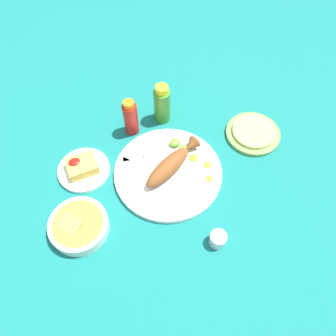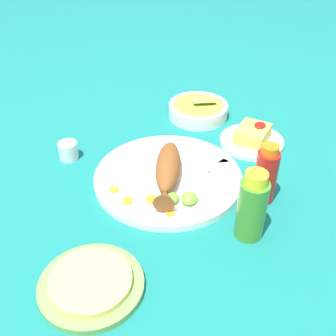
{
  "view_description": "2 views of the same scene",
  "coord_description": "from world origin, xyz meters",
  "px_view_note": "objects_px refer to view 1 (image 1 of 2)",
  "views": [
    {
      "loc": [
        0.22,
        0.51,
        0.94
      ],
      "look_at": [
        0.0,
        0.0,
        0.04
      ],
      "focal_mm": 35.0,
      "sensor_mm": 36.0,
      "label": 1
    },
    {
      "loc": [
        -0.71,
        -0.38,
        0.63
      ],
      "look_at": [
        0.0,
        0.0,
        0.04
      ],
      "focal_mm": 45.0,
      "sensor_mm": 36.0,
      "label": 2
    }
  ],
  "objects_px": {
    "hot_sauce_bottle_red": "(131,118)",
    "side_plate_fries": "(84,170)",
    "fork_near": "(141,168)",
    "hot_sauce_bottle_green": "(162,104)",
    "fried_fish": "(171,164)",
    "main_plate": "(168,173)",
    "tortilla_plate": "(253,134)",
    "salt_cup": "(218,239)",
    "fork_far": "(146,156)",
    "guacamole_bowl": "(79,226)"
  },
  "relations": [
    {
      "from": "fork_far",
      "to": "main_plate",
      "type": "bearing_deg",
      "value": 130.53
    },
    {
      "from": "fork_near",
      "to": "hot_sauce_bottle_green",
      "type": "distance_m",
      "value": 0.25
    },
    {
      "from": "fried_fish",
      "to": "salt_cup",
      "type": "xyz_separation_m",
      "value": [
        -0.02,
        0.28,
        -0.02
      ]
    },
    {
      "from": "salt_cup",
      "to": "hot_sauce_bottle_green",
      "type": "bearing_deg",
      "value": -94.42
    },
    {
      "from": "main_plate",
      "to": "side_plate_fries",
      "type": "relative_size",
      "value": 2.07
    },
    {
      "from": "fork_near",
      "to": "hot_sauce_bottle_green",
      "type": "height_order",
      "value": "hot_sauce_bottle_green"
    },
    {
      "from": "fried_fish",
      "to": "hot_sauce_bottle_green",
      "type": "distance_m",
      "value": 0.24
    },
    {
      "from": "fork_near",
      "to": "fork_far",
      "type": "relative_size",
      "value": 0.85
    },
    {
      "from": "fried_fish",
      "to": "fork_near",
      "type": "distance_m",
      "value": 0.1
    },
    {
      "from": "fried_fish",
      "to": "fork_far",
      "type": "relative_size",
      "value": 1.27
    },
    {
      "from": "fried_fish",
      "to": "side_plate_fries",
      "type": "relative_size",
      "value": 1.36
    },
    {
      "from": "fork_near",
      "to": "hot_sauce_bottle_red",
      "type": "xyz_separation_m",
      "value": [
        -0.03,
        -0.17,
        0.05
      ]
    },
    {
      "from": "side_plate_fries",
      "to": "tortilla_plate",
      "type": "height_order",
      "value": "same"
    },
    {
      "from": "fried_fish",
      "to": "tortilla_plate",
      "type": "xyz_separation_m",
      "value": [
        -0.33,
        -0.02,
        -0.04
      ]
    },
    {
      "from": "fried_fish",
      "to": "hot_sauce_bottle_red",
      "type": "relative_size",
      "value": 1.6
    },
    {
      "from": "main_plate",
      "to": "guacamole_bowl",
      "type": "relative_size",
      "value": 2.03
    },
    {
      "from": "fried_fish",
      "to": "fork_near",
      "type": "bearing_deg",
      "value": -48.3
    },
    {
      "from": "main_plate",
      "to": "tortilla_plate",
      "type": "distance_m",
      "value": 0.35
    },
    {
      "from": "hot_sauce_bottle_red",
      "to": "fork_far",
      "type": "bearing_deg",
      "value": 90.17
    },
    {
      "from": "main_plate",
      "to": "fried_fish",
      "type": "bearing_deg",
      "value": -155.26
    },
    {
      "from": "fork_far",
      "to": "fork_near",
      "type": "bearing_deg",
      "value": 58.75
    },
    {
      "from": "fried_fish",
      "to": "guacamole_bowl",
      "type": "xyz_separation_m",
      "value": [
        0.33,
        0.08,
        -0.02
      ]
    },
    {
      "from": "fork_near",
      "to": "guacamole_bowl",
      "type": "distance_m",
      "value": 0.27
    },
    {
      "from": "fork_near",
      "to": "side_plate_fries",
      "type": "xyz_separation_m",
      "value": [
        0.17,
        -0.08,
        -0.01
      ]
    },
    {
      "from": "main_plate",
      "to": "hot_sauce_bottle_green",
      "type": "bearing_deg",
      "value": -108.6
    },
    {
      "from": "main_plate",
      "to": "hot_sauce_bottle_red",
      "type": "xyz_separation_m",
      "value": [
        0.04,
        -0.22,
        0.06
      ]
    },
    {
      "from": "fork_near",
      "to": "side_plate_fries",
      "type": "bearing_deg",
      "value": 29.93
    },
    {
      "from": "hot_sauce_bottle_red",
      "to": "guacamole_bowl",
      "type": "xyz_separation_m",
      "value": [
        0.28,
        0.29,
        -0.05
      ]
    },
    {
      "from": "fork_far",
      "to": "tortilla_plate",
      "type": "height_order",
      "value": "fork_far"
    },
    {
      "from": "main_plate",
      "to": "hot_sauce_bottle_green",
      "type": "distance_m",
      "value": 0.25
    },
    {
      "from": "hot_sauce_bottle_red",
      "to": "hot_sauce_bottle_green",
      "type": "distance_m",
      "value": 0.12
    },
    {
      "from": "side_plate_fries",
      "to": "fork_near",
      "type": "bearing_deg",
      "value": 156.59
    },
    {
      "from": "hot_sauce_bottle_red",
      "to": "salt_cup",
      "type": "distance_m",
      "value": 0.5
    },
    {
      "from": "fried_fish",
      "to": "hot_sauce_bottle_red",
      "type": "distance_m",
      "value": 0.22
    },
    {
      "from": "hot_sauce_bottle_green",
      "to": "side_plate_fries",
      "type": "xyz_separation_m",
      "value": [
        0.33,
        0.11,
        -0.07
      ]
    },
    {
      "from": "fried_fish",
      "to": "hot_sauce_bottle_red",
      "type": "bearing_deg",
      "value": -99.5
    },
    {
      "from": "tortilla_plate",
      "to": "fork_near",
      "type": "bearing_deg",
      "value": -2.41
    },
    {
      "from": "tortilla_plate",
      "to": "fork_far",
      "type": "bearing_deg",
      "value": -7.9
    },
    {
      "from": "side_plate_fries",
      "to": "guacamole_bowl",
      "type": "relative_size",
      "value": 0.98
    },
    {
      "from": "salt_cup",
      "to": "tortilla_plate",
      "type": "distance_m",
      "value": 0.43
    },
    {
      "from": "main_plate",
      "to": "fried_fish",
      "type": "relative_size",
      "value": 1.52
    },
    {
      "from": "main_plate",
      "to": "salt_cup",
      "type": "bearing_deg",
      "value": 98.17
    },
    {
      "from": "fork_near",
      "to": "fried_fish",
      "type": "bearing_deg",
      "value": -150.22
    },
    {
      "from": "hot_sauce_bottle_red",
      "to": "salt_cup",
      "type": "height_order",
      "value": "hot_sauce_bottle_red"
    },
    {
      "from": "salt_cup",
      "to": "fried_fish",
      "type": "bearing_deg",
      "value": -84.94
    },
    {
      "from": "hot_sauce_bottle_red",
      "to": "hot_sauce_bottle_green",
      "type": "bearing_deg",
      "value": -175.24
    },
    {
      "from": "hot_sauce_bottle_green",
      "to": "tortilla_plate",
      "type": "relative_size",
      "value": 0.82
    },
    {
      "from": "main_plate",
      "to": "fork_near",
      "type": "bearing_deg",
      "value": -30.98
    },
    {
      "from": "hot_sauce_bottle_red",
      "to": "side_plate_fries",
      "type": "height_order",
      "value": "hot_sauce_bottle_red"
    },
    {
      "from": "guacamole_bowl",
      "to": "side_plate_fries",
      "type": "bearing_deg",
      "value": -109.02
    }
  ]
}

